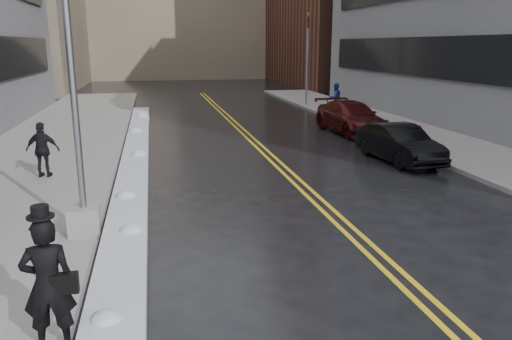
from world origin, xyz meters
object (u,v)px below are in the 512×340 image
lamppost (76,124)px  car_maroon (351,117)px  pedestrian_east (335,98)px  pedestrian_fedora (48,285)px  pedestrian_d (43,150)px  fire_hydrant (418,133)px  traffic_signal (307,56)px  car_black (399,143)px

lamppost → car_maroon: lamppost is taller
pedestrian_east → car_maroon: 6.38m
pedestrian_east → car_maroon: (-1.51, -6.19, -0.28)m
pedestrian_fedora → car_maroon: (10.70, 15.91, -0.34)m
pedestrian_d → pedestrian_east: size_ratio=0.98×
pedestrian_d → car_maroon: pedestrian_d is taller
pedestrian_d → pedestrian_east: pedestrian_east is taller
fire_hydrant → pedestrian_d: bearing=-169.0°
pedestrian_east → pedestrian_fedora: bearing=49.6°
pedestrian_d → lamppost: bearing=116.9°
pedestrian_d → car_maroon: bearing=-145.3°
traffic_signal → pedestrian_d: bearing=-129.1°
traffic_signal → pedestrian_east: (0.51, -4.19, -2.39)m
fire_hydrant → pedestrian_fedora: (-12.20, -12.29, 0.53)m
pedestrian_d → car_black: pedestrian_d is taller
pedestrian_fedora → car_maroon: 19.18m
traffic_signal → pedestrian_d: traffic_signal is taller
pedestrian_d → traffic_signal: bearing=-121.1°
pedestrian_east → traffic_signal: bearing=-94.5°
pedestrian_east → car_black: bearing=68.6°
fire_hydrant → traffic_signal: traffic_signal is taller
car_maroon → traffic_signal: bearing=80.9°
lamppost → car_black: 11.71m
pedestrian_d → car_maroon: 14.12m
lamppost → fire_hydrant: 14.81m
car_black → car_maroon: size_ratio=0.80×
fire_hydrant → pedestrian_east: bearing=90.0°
pedestrian_east → car_maroon: size_ratio=0.34×
lamppost → pedestrian_fedora: size_ratio=4.12×
car_maroon → pedestrian_d: bearing=-156.8°
lamppost → car_black: bearing=28.6°
car_black → car_maroon: (0.65, 6.09, 0.07)m
fire_hydrant → pedestrian_east: 9.82m
car_black → car_maroon: car_maroon is taller
fire_hydrant → car_black: bearing=-131.1°
traffic_signal → pedestrian_d: (-13.60, -16.75, -2.40)m
lamppost → car_black: lamppost is taller
pedestrian_east → car_maroon: pedestrian_east is taller
fire_hydrant → pedestrian_east: (0.01, 9.81, 0.47)m
fire_hydrant → traffic_signal: (-0.50, 14.00, 2.85)m
lamppost → pedestrian_east: size_ratio=4.41×
car_maroon → pedestrian_east: bearing=72.7°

